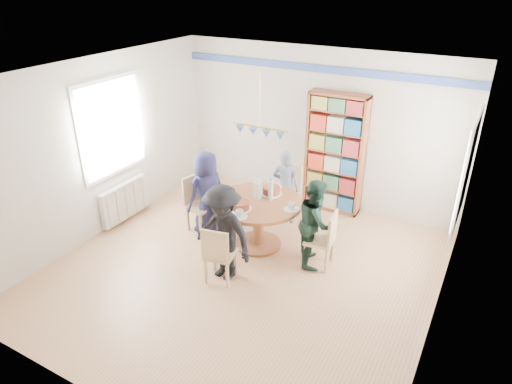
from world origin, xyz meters
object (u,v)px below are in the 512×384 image
Objects in this scene: chair_far at (287,188)px; person_right at (316,223)px; radiator at (125,201)px; bookshelf at (335,155)px; chair_left at (198,201)px; chair_near at (218,253)px; person_left at (207,193)px; person_near at (223,233)px; chair_right at (325,237)px; dining_table at (258,213)px; person_far at (286,187)px.

person_right is at bearing -48.50° from chair_far.
bookshelf is at bearing 35.67° from radiator.
chair_left is 1.46m from chair_near.
person_left reaches higher than person_right.
person_near is at bearing 91.92° from chair_near.
chair_left reaches higher than chair_right.
bookshelf reaches higher than chair_near.
bookshelf is at bearing 71.78° from dining_table.
person_right is (1.97, 0.04, 0.14)m from chair_left.
bookshelf is at bearing 78.20° from chair_near.
chair_near is 1.92m from person_far.
chair_right is 0.61× the size of person_near.
person_left is at bearing -130.63° from bookshelf.
person_left reaches higher than chair_left.
person_near is (0.87, -0.89, 0.01)m from person_left.
person_right is (3.20, 0.39, 0.29)m from radiator.
chair_far is 0.46× the size of bookshelf.
radiator is at bearing -144.33° from bookshelf.
person_right is (0.90, 0.01, 0.08)m from dining_table.
chair_left is at bearing -133.58° from chair_far.
chair_right is 0.41× the size of bookshelf.
radiator is 1.10× the size of chair_left.
dining_table reaches higher than radiator.
chair_near is (2.28, -0.67, 0.11)m from radiator.
person_near is at bearing 78.20° from person_far.
person_near is (2.27, -0.53, 0.34)m from radiator.
chair_far is at bearing 91.54° from dining_table.
chair_near is 2.82m from bookshelf.
person_near is (-0.02, -0.91, 0.13)m from dining_table.
chair_near is at bearing -136.46° from chair_right.
person_far reaches higher than chair_right.
bookshelf is at bearing 87.02° from person_near.
bookshelf is (0.57, 0.60, 0.49)m from chair_far.
person_right reaches higher than chair_right.
person_far is at bearing 23.88° from person_right.
chair_left is at bearing 69.66° from person_right.
chair_near is at bearing -91.09° from dining_table.
chair_near is (-0.02, -1.05, -0.09)m from dining_table.
chair_left is 1.07× the size of chair_near.
chair_right is 1.37m from person_far.
chair_near is 0.26m from person_near.
person_right is 0.62× the size of bookshelf.
bookshelf is (1.61, 1.69, 0.51)m from chair_left.
radiator is at bearing -147.53° from chair_far.
chair_left is 0.67× the size of person_left.
bookshelf reaches higher than radiator.
chair_near is at bearing -101.80° from bookshelf.
chair_right is at bearing 129.11° from person_far.
person_far is (1.10, 0.90, 0.12)m from chair_left.
person_far is (2.33, 1.25, 0.27)m from radiator.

